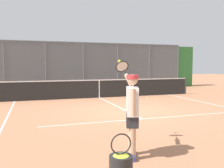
# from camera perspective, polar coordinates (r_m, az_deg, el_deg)

# --- Properties ---
(ground_plane) EXTENTS (60.00, 60.00, 0.00)m
(ground_plane) POSITION_cam_1_polar(r_m,az_deg,el_deg) (9.16, 3.44, -6.38)
(ground_plane) COLOR #B27551
(court_line_markings) EXTENTS (8.39, 9.74, 0.01)m
(court_line_markings) POSITION_cam_1_polar(r_m,az_deg,el_deg) (7.59, 8.40, -8.68)
(court_line_markings) COLOR white
(court_line_markings) RESTS_ON ground
(fence_backdrop) EXTENTS (18.04, 1.37, 3.29)m
(fence_backdrop) POSITION_cam_1_polar(r_m,az_deg,el_deg) (17.30, -7.18, 4.00)
(fence_backdrop) COLOR #565B60
(fence_backdrop) RESTS_ON ground
(tennis_net) EXTENTS (10.78, 0.09, 1.07)m
(tennis_net) POSITION_cam_1_polar(r_m,az_deg,el_deg) (12.76, -3.05, -1.04)
(tennis_net) COLOR #2D2D2D
(tennis_net) RESTS_ON ground
(tennis_player) EXTENTS (0.43, 1.34, 1.85)m
(tennis_player) POSITION_cam_1_polar(r_m,az_deg,el_deg) (4.53, 4.73, -6.08)
(tennis_player) COLOR navy
(tennis_player) RESTS_ON ground
(tennis_ball_by_sideline) EXTENTS (0.07, 0.07, 0.07)m
(tennis_ball_by_sideline) POSITION_cam_1_polar(r_m,az_deg,el_deg) (12.53, 8.49, -3.31)
(tennis_ball_by_sideline) COLOR #D6E042
(tennis_ball_by_sideline) RESTS_ON ground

